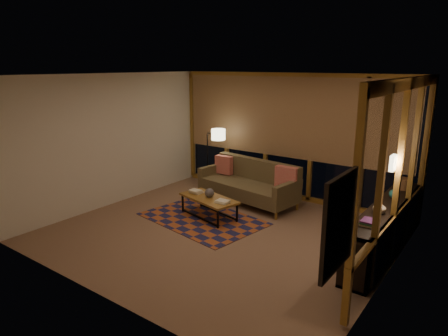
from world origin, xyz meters
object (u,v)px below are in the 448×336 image
Objects in this scene: sofa at (247,183)px; coffee_table at (209,207)px; floor_lamp at (208,158)px; bookshelf at (385,227)px.

sofa reaches higher than coffee_table.
sofa is at bearing -9.54° from floor_lamp.
coffee_table is (-0.14, -1.15, -0.24)m from sofa.
floor_lamp is at bearing 167.73° from bookshelf.
bookshelf is at bearing 23.31° from coffee_table.
floor_lamp reaches higher than sofa.
bookshelf reaches higher than coffee_table.
coffee_table is 0.39× the size of bookshelf.
coffee_table is 3.16m from bookshelf.
sofa is 0.71× the size of bookshelf.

